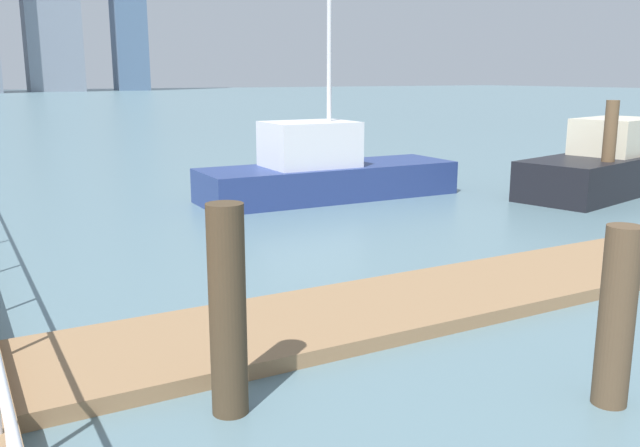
# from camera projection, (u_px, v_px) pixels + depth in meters

# --- Properties ---
(ground_plane) EXTENTS (300.00, 300.00, 0.00)m
(ground_plane) POSITION_uv_depth(u_px,v_px,m) (108.00, 208.00, 16.24)
(ground_plane) COLOR slate
(floating_dock) EXTENTS (14.77, 2.00, 0.18)m
(floating_dock) POSITION_uv_depth(u_px,v_px,m) (511.00, 283.00, 10.11)
(floating_dock) COLOR #93704C
(floating_dock) RESTS_ON ground_plane
(dock_piling_1) EXTENTS (0.33, 0.33, 1.77)m
(dock_piling_1) POSITION_uv_depth(u_px,v_px,m) (617.00, 317.00, 6.41)
(dock_piling_1) COLOR brown
(dock_piling_1) RESTS_ON ground_plane
(dock_piling_2) EXTENTS (0.32, 0.32, 2.52)m
(dock_piling_2) POSITION_uv_depth(u_px,v_px,m) (609.00, 152.00, 16.79)
(dock_piling_2) COLOR brown
(dock_piling_2) RESTS_ON ground_plane
(dock_piling_3) EXTENTS (0.34, 0.34, 2.01)m
(dock_piling_3) POSITION_uv_depth(u_px,v_px,m) (228.00, 311.00, 6.22)
(dock_piling_3) COLOR #473826
(dock_piling_3) RESTS_ON ground_plane
(moored_boat_1) EXTENTS (6.28, 3.38, 1.98)m
(moored_boat_1) POSITION_uv_depth(u_px,v_px,m) (607.00, 165.00, 18.29)
(moored_boat_1) COLOR black
(moored_boat_1) RESTS_ON ground_plane
(moored_boat_2) EXTENTS (6.77, 2.21, 6.77)m
(moored_boat_2) POSITION_uv_depth(u_px,v_px,m) (324.00, 171.00, 17.46)
(moored_boat_2) COLOR navy
(moored_boat_2) RESTS_ON ground_plane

